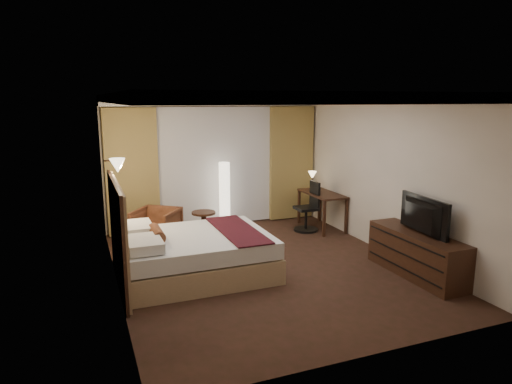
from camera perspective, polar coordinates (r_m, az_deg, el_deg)
name	(u,v)px	position (r m, az deg, el deg)	size (l,w,h in m)	color
floor	(265,267)	(7.36, 1.16, -9.39)	(4.50, 5.50, 0.01)	black
ceiling	(266,94)	(6.88, 1.25, 12.12)	(4.50, 5.50, 0.01)	white
back_wall	(215,162)	(9.56, -5.18, 3.80)	(4.50, 0.02, 2.70)	beige
left_wall	(113,195)	(6.48, -17.48, -0.39)	(0.02, 5.50, 2.70)	beige
right_wall	(387,175)	(8.12, 16.03, 2.02)	(0.02, 5.50, 2.70)	beige
crown_molding	(266,98)	(6.87, 1.25, 11.62)	(4.50, 5.50, 0.12)	black
soffit	(217,101)	(9.23, -4.88, 11.32)	(4.50, 0.50, 0.20)	white
curtain_sheer	(216,167)	(9.50, -5.03, 3.15)	(2.48, 0.04, 2.45)	silver
curtain_left_drape	(132,172)	(9.11, -15.24, 2.42)	(1.00, 0.14, 2.45)	tan
curtain_right_drape	(291,163)	(10.05, 4.42, 3.62)	(1.00, 0.14, 2.45)	tan
wall_sconce	(117,165)	(7.40, -16.94, 3.20)	(0.24, 0.24, 0.24)	white
bed	(196,254)	(7.03, -7.49, -7.74)	(2.20, 1.72, 0.64)	white
headboard	(118,235)	(6.73, -16.81, -5.18)	(0.12, 2.02, 1.50)	tan
armchair	(156,225)	(8.51, -12.35, -4.07)	(0.73, 0.69, 0.76)	#4F2D17
side_table	(204,224)	(8.89, -6.54, -4.05)	(0.46, 0.46, 0.50)	black
floor_lamp	(225,196)	(9.31, -3.94, -0.46)	(0.29, 0.29, 1.40)	white
desk	(322,211)	(9.50, 8.21, -2.31)	(0.55, 1.18, 0.75)	black
desk_lamp	(312,181)	(9.76, 7.03, 1.37)	(0.18, 0.18, 0.34)	#FFD899
office_chair	(306,207)	(9.24, 6.30, -1.81)	(0.49, 0.49, 1.01)	black
dresser	(417,254)	(7.35, 19.43, -7.33)	(0.50, 1.72, 0.67)	black
television	(418,213)	(7.15, 19.59, -2.49)	(1.07, 0.62, 0.14)	black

